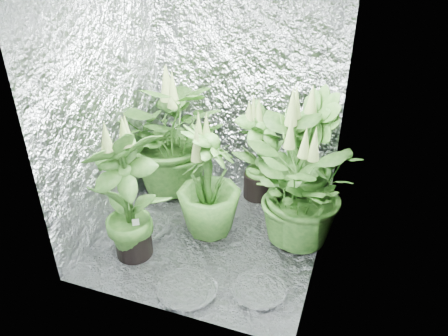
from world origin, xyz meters
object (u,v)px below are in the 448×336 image
at_px(plant_b, 260,155).
at_px(plant_d, 209,185).
at_px(plant_c, 303,161).
at_px(plant_f, 127,194).
at_px(plant_a, 173,136).
at_px(plant_e, 298,191).
at_px(circulation_fan, 306,192).

distance_m(plant_b, plant_d, 0.65).
xyz_separation_m(plant_c, plant_f, (-1.03, -0.83, -0.01)).
bearing_deg(plant_f, plant_a, 94.72).
relative_size(plant_b, plant_d, 0.96).
bearing_deg(plant_d, plant_b, 70.06).
distance_m(plant_a, plant_c, 1.11).
relative_size(plant_a, plant_f, 1.03).
bearing_deg(plant_a, plant_b, 12.16).
bearing_deg(plant_e, plant_c, 96.16).
bearing_deg(plant_e, plant_b, 128.81).
relative_size(plant_b, plant_e, 0.92).
bearing_deg(circulation_fan, plant_c, -95.15).
bearing_deg(circulation_fan, plant_f, -131.17).
relative_size(plant_a, plant_e, 1.16).
bearing_deg(plant_e, circulation_fan, 90.28).
relative_size(plant_d, plant_f, 0.85).
bearing_deg(plant_b, plant_c, -26.82).
xyz_separation_m(plant_a, plant_f, (0.07, -0.87, -0.02)).
height_order(plant_b, plant_e, plant_e).
bearing_deg(plant_f, circulation_fan, 43.46).
bearing_deg(plant_c, plant_d, -145.82).
bearing_deg(plant_b, plant_d, -109.94).
relative_size(plant_f, circulation_fan, 3.30).
xyz_separation_m(plant_b, plant_e, (0.42, -0.53, 0.06)).
xyz_separation_m(plant_e, plant_f, (-1.07, -0.50, 0.05)).
height_order(plant_e, plant_f, plant_f).
bearing_deg(plant_d, circulation_fan, 42.68).
relative_size(plant_e, plant_f, 0.89).
bearing_deg(plant_e, plant_f, -154.84).
distance_m(plant_a, plant_b, 0.75).
bearing_deg(plant_b, circulation_fan, -2.36).
xyz_separation_m(plant_f, circulation_fan, (1.07, 1.01, -0.38)).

